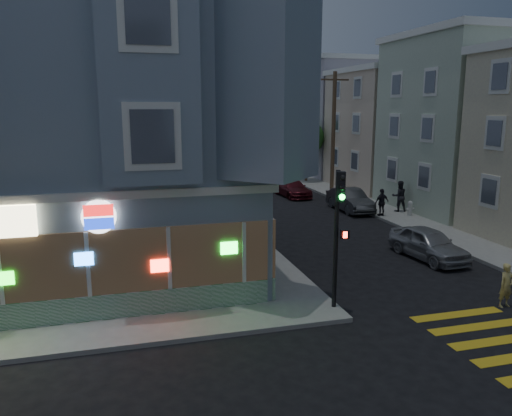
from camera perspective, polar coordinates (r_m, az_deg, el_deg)
name	(u,v)px	position (r m, az deg, el deg)	size (l,w,h in m)	color
ground	(281,367)	(13.46, 2.89, -17.72)	(120.00, 120.00, 0.00)	black
sidewalk_ne	(462,188)	(43.85, 22.43, 2.09)	(24.00, 42.00, 0.15)	gray
corner_building	(60,125)	(22.25, -21.48, 8.77)	(14.60, 14.60, 11.40)	slate
row_house_b	(493,125)	(35.75, 25.47, 8.51)	(12.00, 8.60, 10.50)	beige
row_house_c	(413,131)	(43.01, 17.53, 8.40)	(12.00, 8.60, 9.00)	beige
row_house_d	(362,119)	(50.78, 12.03, 9.91)	(12.00, 8.60, 10.50)	#958E9C
utility_pole	(333,131)	(38.54, 8.83, 8.71)	(2.20, 0.30, 9.00)	#4C3826
street_tree_near	(307,138)	(44.20, 5.84, 8.00)	(3.00, 3.00, 5.30)	#4C3826
street_tree_far	(279,133)	(51.73, 2.61, 8.55)	(3.00, 3.00, 5.30)	#4C3826
running_child	(506,285)	(18.71, 26.70, -7.90)	(0.55, 0.36, 1.50)	tan
pedestrian_a	(399,196)	(32.34, 16.06, 1.31)	(0.93, 0.73, 1.92)	black
pedestrian_b	(382,202)	(30.76, 14.19, 0.63)	(0.96, 0.40, 1.63)	black
parked_car_a	(428,243)	(23.14, 19.09, -3.85)	(1.65, 4.10, 1.40)	#9A9CA1
parked_car_b	(350,200)	(32.45, 10.69, 0.90)	(1.53, 4.39, 1.45)	#37393C
parked_car_c	(292,188)	(37.25, 4.17, 2.27)	(1.76, 4.33, 1.26)	#52121A
parked_car_d	(273,179)	(42.16, 1.96, 3.33)	(1.98, 4.29, 1.19)	#959A9F
traffic_signal	(339,217)	(15.85, 9.44, -0.98)	(0.57, 0.50, 4.49)	black
fire_hydrant	(410,208)	(31.37, 17.20, 0.02)	(0.51, 0.29, 0.88)	silver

